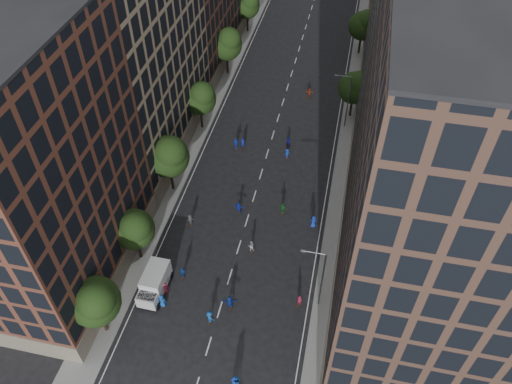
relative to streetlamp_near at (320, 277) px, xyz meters
The scene contains 36 objects.
ground 30.30m from the streetlamp_near, 110.32° to the left, with size 240.00×240.00×0.00m, color black.
sidewalk_left 42.27m from the streetlamp_near, 122.21° to the left, with size 4.00×105.00×0.15m, color slate.
sidewalk_right 35.90m from the streetlamp_near, 87.37° to the left, with size 4.00×105.00×0.15m, color slate.
bldg_left_a 30.99m from the streetlamp_near, behind, with size 14.00×22.00×30.00m, color #582E21.
bldg_left_b 39.13m from the streetlamp_near, 141.93° to the left, with size 14.00×26.00×34.00m, color #927B5F.
bldg_right_a 15.75m from the streetlamp_near, 19.17° to the left, with size 14.00×30.00×36.00m, color #463025.
bldg_right_b 35.03m from the streetlamp_near, 74.90° to the left, with size 14.00×28.00×33.00m, color #5C564C.
tree_left_0 22.89m from the streetlamp_near, 159.12° to the right, with size 5.20×5.20×8.83m.
tree_left_1 21.47m from the streetlamp_near, behind, with size 4.80×4.80×8.21m.
tree_left_2 25.48m from the streetlamp_near, 147.07° to the left, with size 5.60×5.60×9.45m.
tree_left_3 35.12m from the streetlamp_near, 127.52° to the left, with size 5.00×5.00×8.58m.
tree_left_4 48.78m from the streetlamp_near, 115.99° to the left, with size 5.40×5.40×9.08m.
tree_left_5 63.57m from the streetlamp_near, 109.66° to the left, with size 4.80×4.80×8.33m.
tree_right_a 35.87m from the streetlamp_near, 88.38° to the left, with size 5.00×5.00×8.39m.
tree_right_b 55.86m from the streetlamp_near, 88.95° to the left, with size 5.20×5.20×8.83m.
streetlamp_near is the anchor object (origin of this frame).
streetlamp_far 33.00m from the streetlamp_near, 90.00° to the left, with size 2.64×0.22×9.06m.
cargo_van 18.65m from the streetlamp_near, behind, with size 2.60×5.39×2.84m.
skater_0 17.62m from the streetlamp_near, 166.95° to the right, with size 0.93×0.60×1.90m, color #1345A0.
skater_1 13.58m from the streetlamp_near, 121.38° to the right, with size 0.64×0.42×1.76m, color #152DAB.
skater_2 13.45m from the streetlamp_near, 120.56° to the right, with size 0.94×0.73×1.93m, color #1449A6.
skater_3 12.67m from the streetlamp_near, 156.90° to the right, with size 1.15×0.66×1.78m, color #124793.
skater_4 16.25m from the streetlamp_near, behind, with size 1.01×0.42×1.73m, color navy.
skater_5 10.53m from the streetlamp_near, 165.32° to the right, with size 1.73×0.55×1.87m, color navy.
skater_6 17.64m from the streetlamp_near, behind, with size 0.75×0.49×1.53m, color #A51B38.
skater_7 4.81m from the streetlamp_near, 166.26° to the right, with size 0.55×0.36×1.52m, color #AB1C3C.
skater_8 11.39m from the streetlamp_near, 146.22° to the left, with size 0.77×0.60×1.59m, color #B3B3AF.
skater_9 19.75m from the streetlamp_near, 154.06° to the left, with size 0.98×0.57×1.52m, color #3B3A3E.
skater_10 14.65m from the streetlamp_near, 115.61° to the left, with size 1.07×0.45×1.83m, color #1C5E22.
skater_11 17.12m from the streetlamp_near, 135.06° to the left, with size 1.53×0.49×1.65m, color #1428AA.
skater_12 12.13m from the streetlamp_near, 99.45° to the left, with size 0.93×0.61×1.91m, color #132F9F.
skater_13 28.69m from the streetlamp_near, 120.06° to the left, with size 0.65×0.43×1.78m, color navy.
skater_14 27.85m from the streetlamp_near, 106.16° to the left, with size 0.74×0.58×1.53m, color #15139F.
skater_15 25.23m from the streetlamp_near, 107.30° to the left, with size 1.00×0.58×1.55m, color #1436A5.
skater_16 28.89m from the streetlamp_near, 122.07° to the left, with size 1.09×0.45×1.86m, color #1634B6.
skater_17 40.63m from the streetlamp_near, 99.04° to the left, with size 1.43×0.45×1.54m, color #A4381B.
Camera 1 is at (10.20, -19.18, 48.48)m, focal length 35.00 mm.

